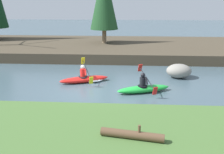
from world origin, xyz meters
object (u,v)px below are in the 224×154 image
Objects in this scene: kayaker_middle at (86,79)px; boulder_midstream at (179,71)px; kayaker_lead at (144,88)px; driftwood_log at (132,135)px.

kayaker_middle reaches higher than boulder_midstream.
kayaker_middle is 5.43m from boulder_midstream.
kayaker_lead is 5.74m from driftwood_log.
kayaker_middle is (-3.12, 1.44, -0.02)m from kayaker_lead.
boulder_midstream is (5.29, 1.19, 0.21)m from kayaker_middle.
kayaker_lead and kayaker_middle have the same top height.
boulder_midstream is 8.78m from driftwood_log.
boulder_midstream is (2.18, 2.63, 0.19)m from kayaker_lead.
kayaker_middle is at bearing 135.82° from kayaker_lead.
kayaker_middle is 1.88× the size of boulder_midstream.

